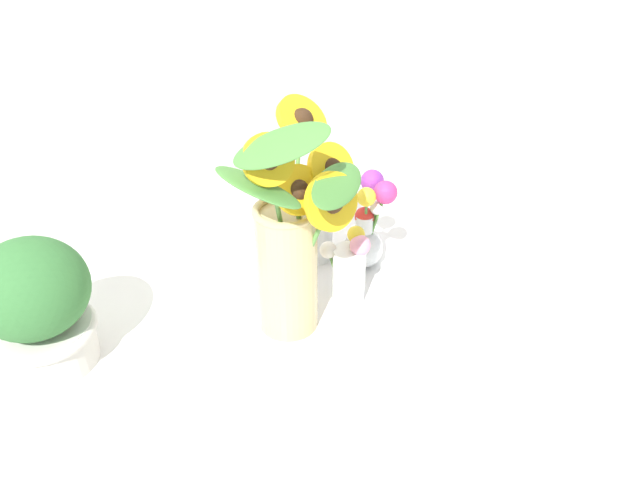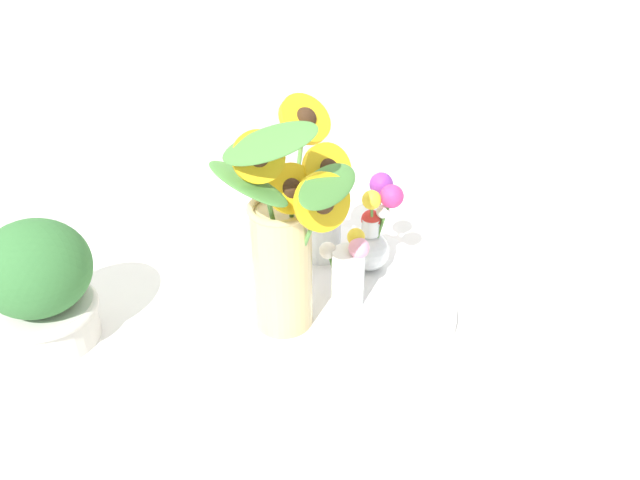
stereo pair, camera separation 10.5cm
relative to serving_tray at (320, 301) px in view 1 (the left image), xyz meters
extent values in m
plane|color=silver|center=(0.04, -0.07, -0.01)|extent=(6.00, 6.00, 0.00)
cylinder|color=white|center=(0.00, 0.00, 0.00)|extent=(0.49, 0.49, 0.02)
cylinder|color=#D1B77A|center=(-0.08, -0.03, 0.12)|extent=(0.10, 0.10, 0.21)
torus|color=#D1B77A|center=(-0.08, -0.03, 0.23)|extent=(0.10, 0.10, 0.01)
cylinder|color=#568E42|center=(-0.04, 0.01, 0.19)|extent=(0.08, 0.08, 0.26)
cylinder|color=yellow|center=(0.00, 0.05, 0.33)|extent=(0.10, 0.07, 0.09)
sphere|color=#382314|center=(0.00, 0.05, 0.33)|extent=(0.04, 0.04, 0.04)
cylinder|color=#568E42|center=(-0.07, -0.05, 0.16)|extent=(0.01, 0.02, 0.23)
cylinder|color=yellow|center=(-0.08, -0.06, 0.27)|extent=(0.08, 0.05, 0.07)
sphere|color=#382314|center=(-0.08, -0.06, 0.27)|extent=(0.03, 0.03, 0.03)
cylinder|color=#568E42|center=(-0.05, -0.05, 0.16)|extent=(0.08, 0.02, 0.24)
cylinder|color=yellow|center=(-0.01, -0.05, 0.29)|extent=(0.10, 0.05, 0.09)
sphere|color=#382314|center=(-0.01, -0.05, 0.29)|extent=(0.03, 0.03, 0.03)
cylinder|color=#568E42|center=(-0.10, -0.05, 0.19)|extent=(0.06, 0.03, 0.28)
cylinder|color=yellow|center=(-0.13, -0.06, 0.34)|extent=(0.09, 0.05, 0.08)
sphere|color=#382314|center=(-0.13, -0.06, 0.34)|extent=(0.03, 0.03, 0.03)
cylinder|color=#568E42|center=(-0.07, -0.06, 0.15)|extent=(0.05, 0.07, 0.21)
cylinder|color=yellow|center=(-0.05, -0.10, 0.26)|extent=(0.10, 0.04, 0.10)
sphere|color=#382314|center=(-0.05, -0.10, 0.26)|extent=(0.04, 0.04, 0.04)
ellipsoid|color=#477F38|center=(-0.12, -0.09, 0.36)|extent=(0.14, 0.12, 0.08)
ellipsoid|color=#477F38|center=(-0.14, -0.06, 0.30)|extent=(0.12, 0.16, 0.05)
ellipsoid|color=#477F38|center=(-0.04, -0.10, 0.29)|extent=(0.14, 0.12, 0.04)
cylinder|color=white|center=(0.03, -0.04, 0.07)|extent=(0.06, 0.06, 0.11)
cylinder|color=#4C8438|center=(0.04, -0.03, 0.09)|extent=(0.02, 0.01, 0.10)
sphere|color=yellow|center=(0.05, -0.03, 0.14)|extent=(0.03, 0.03, 0.03)
cylinder|color=#4C8438|center=(0.04, -0.04, 0.09)|extent=(0.02, 0.02, 0.09)
sphere|color=pink|center=(0.05, -0.05, 0.13)|extent=(0.04, 0.04, 0.04)
cylinder|color=#4C8438|center=(0.02, -0.02, 0.08)|extent=(0.02, 0.03, 0.07)
sphere|color=white|center=(0.01, -0.01, 0.11)|extent=(0.03, 0.03, 0.03)
sphere|color=white|center=(0.12, 0.04, 0.05)|extent=(0.08, 0.08, 0.08)
cylinder|color=white|center=(0.12, 0.04, 0.10)|extent=(0.03, 0.03, 0.03)
cylinder|color=#4C8438|center=(0.14, 0.03, 0.09)|extent=(0.01, 0.02, 0.10)
sphere|color=white|center=(0.14, 0.02, 0.14)|extent=(0.03, 0.03, 0.03)
cylinder|color=#4C8438|center=(0.12, 0.03, 0.11)|extent=(0.03, 0.03, 0.11)
sphere|color=yellow|center=(0.11, 0.02, 0.17)|extent=(0.03, 0.03, 0.03)
cylinder|color=#4C8438|center=(0.12, 0.04, 0.08)|extent=(0.01, 0.01, 0.08)
sphere|color=red|center=(0.12, 0.04, 0.12)|extent=(0.04, 0.04, 0.04)
cylinder|color=#4C8438|center=(0.13, 0.02, 0.11)|extent=(0.02, 0.03, 0.13)
sphere|color=#C6337A|center=(0.14, 0.01, 0.17)|extent=(0.04, 0.04, 0.04)
cylinder|color=#4C8438|center=(0.14, 0.05, 0.10)|extent=(0.03, 0.03, 0.13)
sphere|color=purple|center=(0.15, 0.06, 0.17)|extent=(0.04, 0.04, 0.04)
cylinder|color=white|center=(0.06, 0.11, 0.06)|extent=(0.07, 0.07, 0.10)
cylinder|color=#4C8438|center=(0.07, 0.14, 0.08)|extent=(0.01, 0.03, 0.08)
sphere|color=red|center=(0.07, 0.15, 0.12)|extent=(0.04, 0.04, 0.04)
cylinder|color=#4C8438|center=(0.08, 0.10, 0.10)|extent=(0.02, 0.02, 0.09)
sphere|color=red|center=(0.08, 0.09, 0.14)|extent=(0.03, 0.03, 0.03)
cylinder|color=#4C8438|center=(0.06, 0.10, 0.09)|extent=(0.02, 0.03, 0.11)
sphere|color=#C6337A|center=(0.05, 0.08, 0.14)|extent=(0.04, 0.04, 0.04)
cylinder|color=beige|center=(-0.44, 0.12, 0.03)|extent=(0.15, 0.15, 0.07)
torus|color=beige|center=(-0.44, 0.12, 0.05)|extent=(0.16, 0.16, 0.02)
ellipsoid|color=#336B33|center=(-0.44, 0.12, 0.13)|extent=(0.17, 0.17, 0.15)
camera|label=1|loc=(-0.48, -0.74, 0.70)|focal=35.00mm
camera|label=2|loc=(-0.39, -0.79, 0.70)|focal=35.00mm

